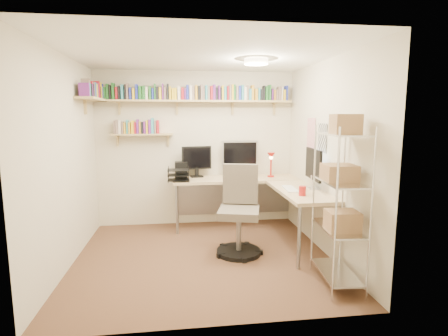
{
  "coord_description": "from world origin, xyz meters",
  "views": [
    {
      "loc": [
        -0.29,
        -4.24,
        1.78
      ],
      "look_at": [
        0.34,
        0.55,
        1.07
      ],
      "focal_mm": 28.0,
      "sensor_mm": 36.0,
      "label": 1
    }
  ],
  "objects": [
    {
      "name": "ground",
      "position": [
        0.0,
        0.0,
        0.0
      ],
      "size": [
        3.2,
        3.2,
        0.0
      ],
      "primitive_type": "plane",
      "color": "#4F2E22",
      "rests_on": "ground"
    },
    {
      "name": "room_shell",
      "position": [
        0.0,
        0.0,
        1.55
      ],
      "size": [
        3.24,
        3.04,
        2.52
      ],
      "color": "beige",
      "rests_on": "ground"
    },
    {
      "name": "wall_shelves",
      "position": [
        -0.41,
        1.3,
        2.03
      ],
      "size": [
        3.12,
        1.09,
        0.8
      ],
      "color": "#D2B876",
      "rests_on": "ground"
    },
    {
      "name": "corner_desk",
      "position": [
        0.7,
        0.95,
        0.79
      ],
      "size": [
        2.14,
        2.09,
        1.39
      ],
      "color": "#CDAE85",
      "rests_on": "ground"
    },
    {
      "name": "office_chair",
      "position": [
        0.48,
        0.11,
        0.49
      ],
      "size": [
        0.62,
        0.64,
        1.15
      ],
      "rotation": [
        0.0,
        0.0,
        -0.25
      ],
      "color": "black",
      "rests_on": "ground"
    },
    {
      "name": "wire_rack",
      "position": [
        1.36,
        -0.92,
        1.07
      ],
      "size": [
        0.42,
        0.76,
        1.8
      ],
      "rotation": [
        0.0,
        0.0,
        -0.09
      ],
      "color": "silver",
      "rests_on": "ground"
    }
  ]
}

